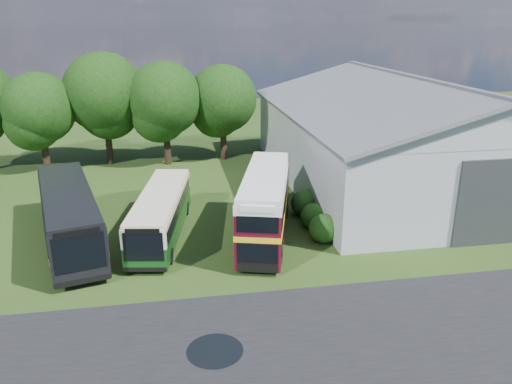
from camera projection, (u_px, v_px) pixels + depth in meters
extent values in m
plane|color=#243D13|center=(242.00, 306.00, 22.20)|extent=(120.00, 120.00, 0.00)
cube|color=black|center=(327.00, 339.00, 19.90)|extent=(60.00, 8.00, 0.02)
cylinder|color=black|center=(215.00, 351.00, 19.16)|extent=(2.20, 2.20, 0.01)
cube|color=gray|center=(403.00, 146.00, 38.63)|extent=(18.00, 24.00, 5.50)
cube|color=#2D3033|center=(500.00, 203.00, 27.48)|extent=(5.20, 0.18, 5.00)
cylinder|color=black|center=(46.00, 153.00, 41.42)|extent=(0.56, 0.56, 3.06)
sphere|color=black|center=(39.00, 108.00, 40.19)|extent=(5.78, 5.78, 5.78)
cylinder|color=black|center=(109.00, 144.00, 43.36)|extent=(0.56, 0.56, 3.60)
sphere|color=black|center=(104.00, 93.00, 41.91)|extent=(6.80, 6.80, 6.80)
cylinder|color=black|center=(167.00, 146.00, 43.29)|extent=(0.56, 0.56, 3.31)
sphere|color=black|center=(165.00, 99.00, 41.96)|extent=(6.26, 6.26, 6.26)
cylinder|color=black|center=(224.00, 142.00, 44.88)|extent=(0.56, 0.56, 3.17)
sphere|color=black|center=(223.00, 99.00, 43.60)|extent=(5.98, 5.98, 5.98)
sphere|color=#194714|center=(323.00, 241.00, 28.70)|extent=(1.70, 1.70, 1.70)
sphere|color=#194714|center=(313.00, 227.00, 30.55)|extent=(1.60, 1.60, 1.60)
sphere|color=#194714|center=(304.00, 215.00, 32.41)|extent=(1.80, 1.80, 1.80)
cube|color=#103C12|center=(161.00, 213.00, 28.78)|extent=(3.84, 9.97, 2.42)
cube|color=#4A0A18|center=(265.00, 204.00, 28.29)|extent=(4.79, 9.57, 3.71)
cube|color=black|center=(69.00, 214.00, 27.87)|extent=(5.44, 11.88, 2.88)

